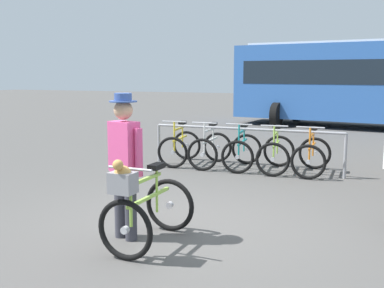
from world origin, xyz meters
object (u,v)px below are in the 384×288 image
(racked_bike_teal, at_px, (242,151))
(bus_distant, at_px, (378,80))
(person_with_featured_bike, at_px, (125,160))
(racked_bike_white, at_px, (210,149))
(racked_bike_yellow, at_px, (180,147))
(featured_bicycle, at_px, (144,206))
(racked_bike_lime, at_px, (276,153))
(racked_bike_orange, at_px, (312,155))

(racked_bike_teal, height_order, bus_distant, bus_distant)
(person_with_featured_bike, bearing_deg, bus_distant, 78.90)
(racked_bike_white, height_order, person_with_featured_bike, person_with_featured_bike)
(person_with_featured_bike, bearing_deg, racked_bike_white, 97.23)
(racked_bike_yellow, bearing_deg, bus_distant, 66.00)
(racked_bike_teal, relative_size, person_with_featured_bike, 0.66)
(racked_bike_white, distance_m, racked_bike_teal, 0.70)
(racked_bike_white, relative_size, featured_bicycle, 0.92)
(racked_bike_lime, xyz_separation_m, person_with_featured_bike, (-0.83, -4.48, 0.58))
(featured_bicycle, bearing_deg, racked_bike_yellow, 109.06)
(racked_bike_orange, bearing_deg, racked_bike_lime, -179.76)
(racked_bike_white, bearing_deg, featured_bicycle, -78.95)
(racked_bike_teal, bearing_deg, bus_distant, 74.20)
(racked_bike_teal, bearing_deg, racked_bike_lime, 0.24)
(racked_bike_yellow, relative_size, racked_bike_white, 1.04)
(racked_bike_yellow, xyz_separation_m, bus_distant, (3.84, 8.62, 1.37))
(person_with_featured_bike, bearing_deg, racked_bike_orange, 71.13)
(racked_bike_yellow, height_order, racked_bike_orange, same)
(person_with_featured_bike, bearing_deg, racked_bike_yellow, 105.83)
(racked_bike_orange, distance_m, person_with_featured_bike, 4.77)
(person_with_featured_bike, relative_size, bus_distant, 0.17)
(racked_bike_lime, bearing_deg, racked_bike_yellow, -179.76)
(racked_bike_yellow, distance_m, racked_bike_white, 0.70)
(racked_bike_white, bearing_deg, bus_distant, 70.00)
(racked_bike_yellow, xyz_separation_m, racked_bike_teal, (1.40, 0.01, -0.00))
(featured_bicycle, bearing_deg, bus_distant, 80.48)
(racked_bike_yellow, relative_size, featured_bicycle, 0.95)
(racked_bike_lime, height_order, featured_bicycle, featured_bicycle)
(racked_bike_lime, bearing_deg, bus_distant, 78.60)
(racked_bike_teal, height_order, featured_bicycle, featured_bicycle)
(racked_bike_yellow, xyz_separation_m, person_with_featured_bike, (1.27, -4.47, 0.58))
(racked_bike_yellow, height_order, person_with_featured_bike, person_with_featured_bike)
(racked_bike_orange, height_order, person_with_featured_bike, person_with_featured_bike)
(racked_bike_white, height_order, featured_bicycle, featured_bicycle)
(racked_bike_orange, height_order, bus_distant, bus_distant)
(racked_bike_white, xyz_separation_m, racked_bike_lime, (1.40, 0.01, -0.00))
(racked_bike_lime, distance_m, bus_distant, 8.89)
(racked_bike_orange, distance_m, bus_distant, 8.78)
(racked_bike_yellow, relative_size, racked_bike_lime, 1.00)
(racked_bike_yellow, height_order, bus_distant, bus_distant)
(person_with_featured_bike, distance_m, bus_distant, 13.36)
(featured_bicycle, bearing_deg, racked_bike_orange, 75.71)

